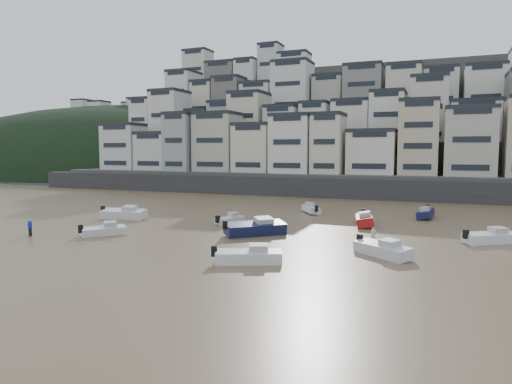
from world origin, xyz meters
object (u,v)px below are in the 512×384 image
at_px(boat_a, 249,254).
at_px(boat_f, 230,218).
at_px(person_pink, 373,237).
at_px(boat_e, 364,218).
at_px(boat_b, 383,247).
at_px(person_blue, 30,227).
at_px(boat_h, 311,208).
at_px(boat_i, 426,212).
at_px(boat_j, 104,229).
at_px(boat_k, 124,212).
at_px(boat_c, 255,226).
at_px(boat_d, 491,235).

bearing_deg(boat_a, boat_f, 96.47).
xyz_separation_m(boat_a, person_pink, (7.91, 9.48, 0.12)).
bearing_deg(boat_e, boat_b, 2.84).
xyz_separation_m(boat_f, person_pink, (17.28, -7.04, 0.29)).
relative_size(boat_b, boat_e, 0.93).
height_order(person_blue, person_pink, same).
distance_m(boat_h, person_pink, 21.96).
height_order(boat_i, boat_j, boat_i).
relative_size(boat_a, boat_e, 0.91).
distance_m(boat_f, boat_k, 13.74).
xyz_separation_m(boat_j, boat_k, (-5.12, 9.60, 0.21)).
xyz_separation_m(boat_c, boat_d, (21.48, 4.41, -0.17)).
xyz_separation_m(boat_c, boat_i, (15.48, 18.74, -0.19)).
bearing_deg(boat_b, boat_d, 84.28).
relative_size(boat_d, person_pink, 3.14).
bearing_deg(boat_k, boat_d, -6.10).
relative_size(boat_e, boat_h, 1.22).
distance_m(boat_b, boat_d, 12.42).
bearing_deg(boat_d, boat_b, -167.92).
distance_m(boat_e, boat_f, 15.42).
distance_m(boat_b, boat_h, 25.46).
relative_size(boat_a, boat_i, 1.02).
height_order(boat_c, person_pink, boat_c).
distance_m(boat_e, boat_j, 28.26).
relative_size(boat_h, boat_i, 0.93).
relative_size(boat_e, person_pink, 3.47).
distance_m(boat_d, person_blue, 44.06).
xyz_separation_m(boat_e, boat_i, (6.30, 8.38, -0.10)).
distance_m(boat_h, person_blue, 34.27).
bearing_deg(boat_i, boat_e, -30.65).
bearing_deg(boat_i, boat_d, 29.00).
relative_size(boat_e, person_blue, 3.47).
bearing_deg(boat_c, person_blue, 160.12).
bearing_deg(person_pink, boat_b, -70.42).
distance_m(boat_k, person_blue, 12.74).
distance_m(boat_a, boat_k, 27.18).
xyz_separation_m(boat_b, boat_j, (-26.94, -1.19, -0.13)).
bearing_deg(person_blue, boat_d, 17.48).
relative_size(boat_c, boat_j, 1.45).
relative_size(boat_e, boat_k, 0.98).
bearing_deg(boat_j, boat_i, -11.11).
relative_size(boat_e, boat_f, 1.42).
distance_m(boat_b, boat_i, 23.46).
height_order(boat_b, boat_k, boat_k).
height_order(boat_i, boat_k, boat_k).
distance_m(boat_b, boat_k, 33.15).
xyz_separation_m(boat_b, boat_i, (2.56, 23.32, -0.04)).
relative_size(boat_f, boat_j, 0.92).
height_order(boat_d, boat_j, boat_d).
height_order(boat_b, person_blue, person_blue).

